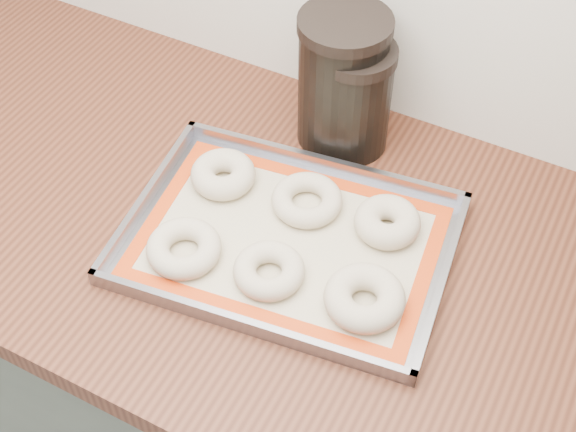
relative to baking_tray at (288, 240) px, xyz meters
The scene contains 11 objects.
countertop 0.25m from the baking_tray, ahead, with size 3.06×0.68×0.04m, color #5B2D1B.
baking_tray is the anchor object (origin of this frame).
baking_mat 0.00m from the baking_tray, 97.13° to the left, with size 0.45×0.34×0.00m.
bagel_front_left 0.15m from the baking_tray, 142.27° to the right, with size 0.11×0.11×0.03m, color beige.
bagel_front_mid 0.07m from the baking_tray, 84.20° to the right, with size 0.10×0.10×0.03m, color beige.
bagel_front_right 0.15m from the baking_tray, 20.39° to the right, with size 0.11×0.11×0.04m, color beige.
bagel_back_left 0.15m from the baking_tray, 157.68° to the left, with size 0.10×0.10×0.04m, color beige.
bagel_back_mid 0.07m from the baking_tray, 94.95° to the left, with size 0.11×0.11×0.03m, color beige.
bagel_back_right 0.15m from the baking_tray, 35.95° to the left, with size 0.10×0.10×0.04m, color beige.
canister_left 0.27m from the baking_tray, 97.80° to the left, with size 0.14×0.14×0.22m.
canister_mid 0.25m from the baking_tray, 92.18° to the left, with size 0.12×0.12×0.18m.
Camera 1 is at (0.10, 1.01, 1.79)m, focal length 50.00 mm.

